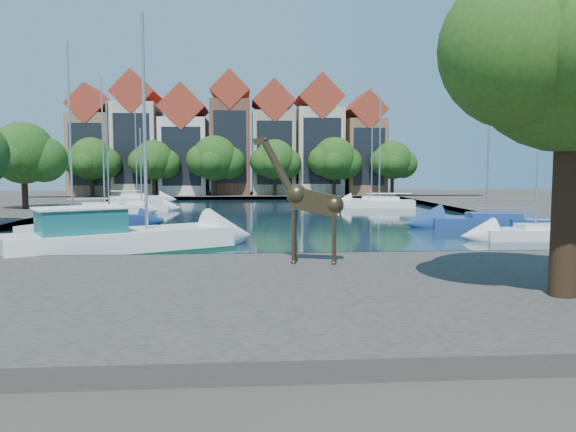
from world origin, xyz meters
name	(u,v)px	position (x,y,z in m)	size (l,w,h in m)	color
ground	(288,264)	(0.00, 0.00, 0.00)	(160.00, 160.00, 0.00)	#38332B
water_basin	(268,216)	(0.00, 24.00, 0.04)	(38.00, 50.00, 0.08)	black
near_quay	(304,293)	(0.00, -7.00, 0.25)	(50.00, 14.00, 0.50)	#49433F
far_quay	(259,195)	(0.00, 56.00, 0.25)	(60.00, 16.00, 0.50)	#49433F
right_quay	(543,212)	(25.00, 24.00, 0.25)	(14.00, 52.00, 0.50)	#49433F
townhouse_west_end	(94,145)	(-23.00, 55.99, 7.36)	(5.44, 9.18, 14.93)	#856548
townhouse_west_mid	(138,139)	(-17.00, 55.99, 8.23)	(5.94, 9.18, 16.79)	#C2B795
townhouse_west_inner	(185,146)	(-10.50, 55.99, 7.35)	(6.43, 9.18, 15.15)	silver
townhouse_center	(231,138)	(-4.00, 55.99, 8.36)	(5.44, 9.18, 16.93)	brown
townhouse_east_inner	(273,143)	(2.00, 55.99, 7.73)	(5.94, 9.18, 15.79)	tan
townhouse_east_mid	(318,141)	(8.50, 55.99, 8.10)	(6.43, 9.18, 16.65)	beige
townhouse_east_end	(363,148)	(15.00, 55.99, 7.11)	(5.44, 9.18, 14.43)	brown
far_tree_far_west	(92,160)	(-21.90, 50.49, 5.18)	(7.28, 5.60, 7.68)	#332114
far_tree_west	(154,161)	(-13.91, 50.49, 5.08)	(6.76, 5.20, 7.36)	#332114
far_tree_mid_west	(216,160)	(-5.89, 50.49, 5.29)	(7.80, 6.00, 8.00)	#332114
far_tree_mid_east	(276,161)	(2.10, 50.49, 5.13)	(7.02, 5.40, 7.52)	#332114
far_tree_east	(335,160)	(10.11, 50.49, 5.24)	(7.54, 5.80, 7.84)	#332114
far_tree_far_east	(393,161)	(18.09, 50.49, 5.08)	(6.76, 5.20, 7.36)	#332114
side_tree_left_far	(24,155)	(-21.90, 27.99, 5.38)	(7.28, 5.60, 7.88)	#332114
giraffe_statue	(308,201)	(0.60, -2.74, 2.97)	(3.50, 1.02, 5.02)	#372C1B
motorsailer	(114,235)	(-8.32, 3.09, 0.99)	(11.02, 7.95, 11.80)	white
sailboat_left_a	(73,229)	(-12.00, 8.79, 0.66)	(7.07, 4.82, 11.41)	silver
sailboat_left_b	(109,217)	(-12.00, 17.52, 0.59)	(5.74, 2.23, 9.03)	navy
sailboat_left_c	(105,208)	(-14.48, 26.30, 0.69)	(7.11, 4.46, 12.00)	white
sailboat_left_d	(142,205)	(-12.00, 30.56, 0.60)	(5.29, 2.23, 8.00)	white
sailboat_left_e	(137,197)	(-15.00, 44.00, 0.66)	(6.79, 3.38, 10.83)	white
sailboat_right_a	(535,231)	(15.00, 6.69, 0.56)	(6.20, 2.37, 9.15)	silver
sailboat_right_b	(486,220)	(14.93, 13.27, 0.62)	(8.07, 3.42, 10.07)	navy
sailboat_right_c	(379,202)	(12.00, 32.89, 0.70)	(7.49, 3.62, 11.54)	white
sailboat_right_d	(371,200)	(12.00, 36.55, 0.62)	(6.10, 4.20, 9.08)	white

